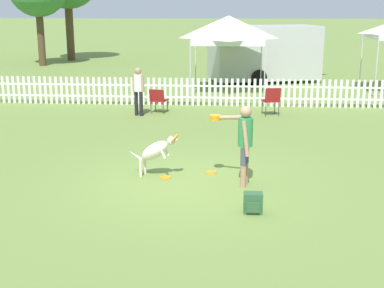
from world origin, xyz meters
The scene contains 12 objects.
ground_plane centered at (0.00, 0.00, 0.00)m, with size 240.00×240.00×0.00m, color olive.
handler_person centered at (1.00, -0.05, 0.97)m, with size 0.86×0.80×1.56m.
leaping_dog centered at (-0.73, 0.35, 0.55)m, with size 1.08×0.47×0.92m.
frisbee_near_handler centered at (-0.52, 0.26, 0.01)m, with size 0.21×0.21×0.02m.
frisbee_near_dog centered at (0.38, 0.68, 0.01)m, with size 0.21×0.21×0.02m.
backpack_on_grass centered at (1.17, -1.46, 0.17)m, with size 0.32×0.25×0.35m.
picket_fence centered at (0.00, 8.20, 0.48)m, with size 21.26×0.04×0.95m.
folding_chair_blue_left centered at (-1.58, 6.80, 0.47)m, with size 0.58×0.59×0.78m.
folding_chair_center centered at (2.00, 6.68, 0.53)m, with size 0.59×0.60×0.89m.
canopy_tent_secondary centered at (0.57, 11.18, 2.43)m, with size 2.78×2.78×2.96m.
spectator_standing centered at (-2.13, 6.37, 0.90)m, with size 0.39×0.27×1.51m.
equipment_trailer centered at (2.14, 14.25, 1.30)m, with size 5.59×3.42×2.46m.
Camera 1 is at (0.80, -9.90, 3.40)m, focal length 50.00 mm.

